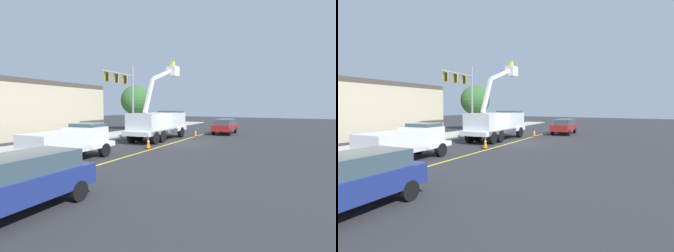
% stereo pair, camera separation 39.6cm
% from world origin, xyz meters
% --- Properties ---
extents(ground, '(120.00, 120.00, 0.00)m').
position_xyz_m(ground, '(0.00, 0.00, 0.00)').
color(ground, '#2D2D30').
extents(sidewalk_far_side, '(59.95, 11.43, 0.12)m').
position_xyz_m(sidewalk_far_side, '(-1.13, 8.52, 0.06)').
color(sidewalk_far_side, '#B2ADA3').
rests_on(sidewalk_far_side, ground).
extents(lane_centre_stripe, '(49.59, 6.71, 0.01)m').
position_xyz_m(lane_centre_stripe, '(0.00, 0.00, 0.00)').
color(lane_centre_stripe, yellow).
rests_on(lane_centre_stripe, ground).
extents(utility_bucket_truck, '(8.46, 3.55, 7.27)m').
position_xyz_m(utility_bucket_truck, '(1.01, 2.28, 1.62)').
color(utility_bucket_truck, silver).
rests_on(utility_bucket_truck, ground).
extents(service_pickup_truck, '(5.83, 2.82, 2.06)m').
position_xyz_m(service_pickup_truck, '(-10.07, 0.84, 1.12)').
color(service_pickup_truck, white).
rests_on(service_pickup_truck, ground).
extents(passing_minivan, '(5.01, 2.51, 1.69)m').
position_xyz_m(passing_minivan, '(9.52, -0.95, 0.97)').
color(passing_minivan, maroon).
rests_on(passing_minivan, ground).
extents(trailing_sedan, '(5.01, 2.51, 1.69)m').
position_xyz_m(trailing_sedan, '(-15.93, -4.31, 0.97)').
color(trailing_sedan, navy).
rests_on(trailing_sedan, ground).
extents(traffic_cone_leading, '(0.40, 0.40, 0.76)m').
position_xyz_m(traffic_cone_leading, '(-12.73, -1.70, 0.37)').
color(traffic_cone_leading, black).
rests_on(traffic_cone_leading, ground).
extents(traffic_cone_mid_front, '(0.40, 0.40, 0.84)m').
position_xyz_m(traffic_cone_mid_front, '(-4.00, -0.16, 0.41)').
color(traffic_cone_mid_front, black).
rests_on(traffic_cone_mid_front, ground).
extents(traffic_cone_mid_rear, '(0.40, 0.40, 0.70)m').
position_xyz_m(traffic_cone_mid_rear, '(5.48, 0.75, 0.34)').
color(traffic_cone_mid_rear, black).
rests_on(traffic_cone_mid_rear, ground).
extents(traffic_signal_mast, '(5.62, 1.02, 7.75)m').
position_xyz_m(traffic_signal_mast, '(2.64, 7.99, 5.21)').
color(traffic_signal_mast, gray).
rests_on(traffic_signal_mast, ground).
extents(commercial_building_backdrop, '(19.68, 10.82, 5.71)m').
position_xyz_m(commercial_building_backdrop, '(-4.75, 16.67, 2.86)').
color(commercial_building_backdrop, beige).
rests_on(commercial_building_backdrop, ground).
extents(street_tree_right, '(3.93, 3.93, 5.94)m').
position_xyz_m(street_tree_right, '(8.70, 11.38, 3.97)').
color(street_tree_right, brown).
rests_on(street_tree_right, ground).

